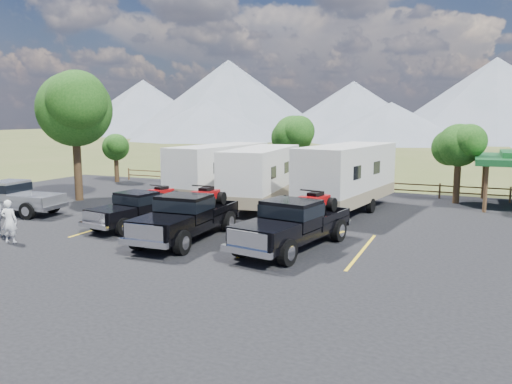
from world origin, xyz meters
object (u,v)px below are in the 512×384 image
at_px(trailer_right, 347,177).
at_px(trailer_left, 219,172).
at_px(trailer_center, 261,177).
at_px(rig_left, 140,207).
at_px(rig_right, 294,222).
at_px(person_a, 9,221).
at_px(tree_big_nw, 74,109).
at_px(pickup_silver, 11,197).
at_px(rig_center, 188,215).

bearing_deg(trailer_right, trailer_left, -174.47).
distance_m(trailer_center, trailer_right, 4.78).
xyz_separation_m(rig_left, trailer_right, (8.13, 7.43, 1.01)).
height_order(rig_right, trailer_left, trailer_left).
height_order(trailer_right, person_a, trailer_right).
xyz_separation_m(rig_right, trailer_left, (-7.92, 8.89, 0.75)).
relative_size(tree_big_nw, trailer_right, 0.75).
relative_size(rig_right, trailer_right, 0.65).
bearing_deg(rig_right, rig_left, -176.05).
distance_m(tree_big_nw, pickup_silver, 6.75).
relative_size(rig_left, trailer_center, 0.58).
distance_m(rig_left, trailer_center, 7.55).
distance_m(rig_right, trailer_left, 11.93).
xyz_separation_m(trailer_left, trailer_center, (3.34, -1.23, -0.01)).
xyz_separation_m(trailer_left, pickup_silver, (-8.15, -8.18, -0.87)).
relative_size(rig_left, rig_right, 0.84).
height_order(trailer_right, pickup_silver, trailer_right).
xyz_separation_m(tree_big_nw, person_a, (5.00, -9.39, -4.67)).
bearing_deg(trailer_left, person_a, -97.45).
bearing_deg(trailer_left, tree_big_nw, -151.72).
bearing_deg(tree_big_nw, rig_right, -19.33).
relative_size(rig_right, trailer_left, 0.68).
xyz_separation_m(rig_left, rig_center, (3.42, -1.40, 0.15)).
bearing_deg(rig_right, rig_center, -163.89).
height_order(trailer_left, trailer_center, trailer_left).
relative_size(rig_right, trailer_center, 0.69).
xyz_separation_m(trailer_left, trailer_right, (8.05, -0.48, 0.10)).
distance_m(rig_right, trailer_center, 8.95).
relative_size(rig_left, rig_center, 0.88).
bearing_deg(trailer_left, trailer_right, 2.78).
distance_m(rig_left, trailer_left, 7.96).
relative_size(trailer_center, pickup_silver, 1.63).
xyz_separation_m(rig_right, pickup_silver, (-16.06, 0.70, -0.12)).
relative_size(tree_big_nw, pickup_silver, 1.30).
bearing_deg(trailer_left, rig_right, -42.12).
height_order(trailer_left, pickup_silver, trailer_left).
xyz_separation_m(rig_left, trailer_left, (0.08, 7.91, 0.90)).
xyz_separation_m(trailer_left, person_a, (-3.08, -12.67, -0.89)).
relative_size(trailer_center, person_a, 5.49).
distance_m(rig_right, pickup_silver, 16.08).
bearing_deg(tree_big_nw, person_a, -61.94).
distance_m(trailer_right, person_a, 16.53).
relative_size(rig_center, rig_right, 0.96).
distance_m(tree_big_nw, rig_center, 13.68).
bearing_deg(rig_center, rig_right, 3.68).
bearing_deg(rig_center, person_a, -153.80).
bearing_deg(pickup_silver, tree_big_nw, 174.06).
bearing_deg(rig_left, pickup_silver, -168.94).
height_order(tree_big_nw, trailer_center, tree_big_nw).
distance_m(rig_left, rig_right, 8.06).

